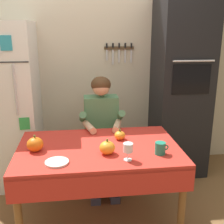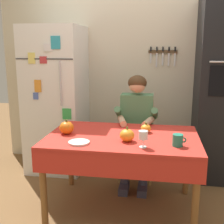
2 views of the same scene
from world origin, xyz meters
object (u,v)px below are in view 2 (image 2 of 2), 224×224
(chair_behind_person, at_px, (137,135))
(pumpkin_large, at_px, (67,128))
(coffee_mug, at_px, (178,140))
(serving_tray, at_px, (79,142))
(refrigerator, at_px, (57,100))
(seated_person, at_px, (136,121))
(pumpkin_small, at_px, (127,135))
(pumpkin_medium, at_px, (146,128))
(wine_glass, at_px, (143,136))
(wall_oven, at_px, (223,91))
(dining_table, at_px, (122,145))

(chair_behind_person, relative_size, pumpkin_large, 6.57)
(coffee_mug, distance_m, serving_tray, 0.83)
(refrigerator, distance_m, seated_person, 1.08)
(pumpkin_small, bearing_deg, pumpkin_medium, 63.28)
(wine_glass, relative_size, serving_tray, 0.77)
(pumpkin_small, bearing_deg, wall_oven, 46.98)
(pumpkin_large, bearing_deg, wine_glass, -19.79)
(wall_oven, bearing_deg, pumpkin_medium, -137.73)
(chair_behind_person, height_order, pumpkin_small, chair_behind_person)
(wall_oven, xyz_separation_m, seated_person, (-0.97, -0.32, -0.31))
(wine_glass, xyz_separation_m, pumpkin_small, (-0.15, 0.13, -0.04))
(pumpkin_medium, height_order, serving_tray, pumpkin_medium)
(seated_person, xyz_separation_m, serving_tray, (-0.42, -0.86, 0.01))
(coffee_mug, bearing_deg, seated_person, 117.21)
(pumpkin_small, bearing_deg, wine_glass, -42.31)
(serving_tray, bearing_deg, chair_behind_person, 68.12)
(wall_oven, height_order, pumpkin_small, wall_oven)
(refrigerator, relative_size, coffee_mug, 15.61)
(pumpkin_small, bearing_deg, serving_tray, -163.39)
(pumpkin_large, relative_size, pumpkin_small, 1.08)
(refrigerator, xyz_separation_m, serving_tray, (0.61, -1.14, -0.15))
(serving_tray, bearing_deg, coffee_mug, 4.51)
(chair_behind_person, xyz_separation_m, wine_glass, (0.13, -1.06, 0.33))
(wine_glass, bearing_deg, wall_oven, 54.80)
(coffee_mug, height_order, pumpkin_small, pumpkin_small)
(chair_behind_person, height_order, pumpkin_large, chair_behind_person)
(refrigerator, relative_size, pumpkin_small, 13.70)
(seated_person, xyz_separation_m, wine_glass, (0.13, -0.88, 0.10))
(wall_oven, distance_m, pumpkin_large, 1.85)
(chair_behind_person, bearing_deg, coffee_mug, -67.43)
(refrigerator, height_order, serving_tray, refrigerator)
(wall_oven, bearing_deg, seated_person, -161.78)
(pumpkin_small, height_order, serving_tray, pumpkin_small)
(coffee_mug, bearing_deg, dining_table, 158.59)
(wine_glass, height_order, serving_tray, wine_glass)
(wall_oven, xyz_separation_m, serving_tray, (-1.39, -1.18, -0.30))
(chair_behind_person, xyz_separation_m, serving_tray, (-0.42, -1.05, 0.24))
(seated_person, height_order, pumpkin_medium, seated_person)
(seated_person, height_order, pumpkin_small, seated_person)
(serving_tray, bearing_deg, pumpkin_small, 16.61)
(pumpkin_medium, bearing_deg, wine_glass, -90.31)
(wine_glass, bearing_deg, seated_person, 98.19)
(coffee_mug, distance_m, pumpkin_small, 0.43)
(wine_glass, bearing_deg, coffee_mug, 15.76)
(dining_table, xyz_separation_m, seated_person, (0.08, 0.60, 0.08))
(chair_behind_person, height_order, seated_person, seated_person)
(pumpkin_large, bearing_deg, pumpkin_small, -12.56)
(dining_table, relative_size, coffee_mug, 12.14)
(wine_glass, relative_size, pumpkin_large, 1.00)
(dining_table, xyz_separation_m, wine_glass, (0.21, -0.27, 0.18))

